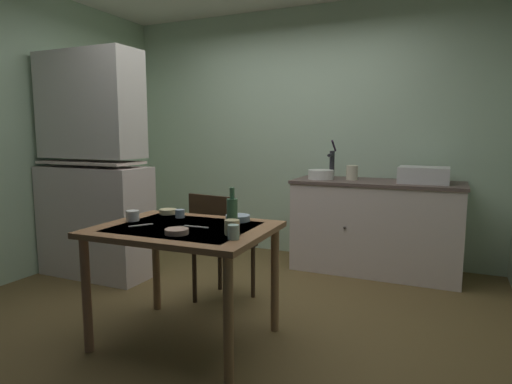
% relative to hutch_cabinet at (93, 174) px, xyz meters
% --- Properties ---
extents(ground_plane, '(5.15, 5.15, 0.00)m').
position_rel_hutch_cabinet_xyz_m(ground_plane, '(1.52, -0.18, -0.98)').
color(ground_plane, brown).
extents(wall_back, '(4.25, 0.10, 2.69)m').
position_rel_hutch_cabinet_xyz_m(wall_back, '(1.52, 1.57, 0.37)').
color(wall_back, '#B4CFB2').
rests_on(wall_back, ground).
extents(wall_left, '(0.10, 3.51, 2.69)m').
position_rel_hutch_cabinet_xyz_m(wall_left, '(-0.61, -0.18, 0.37)').
color(wall_left, '#B1D3B0').
rests_on(wall_left, ground).
extents(hutch_cabinet, '(1.08, 0.45, 2.08)m').
position_rel_hutch_cabinet_xyz_m(hutch_cabinet, '(0.00, 0.00, 0.00)').
color(hutch_cabinet, silver).
rests_on(hutch_cabinet, ground).
extents(counter_cabinet, '(1.59, 0.64, 0.89)m').
position_rel_hutch_cabinet_xyz_m(counter_cabinet, '(2.41, 1.20, -0.53)').
color(counter_cabinet, silver).
rests_on(counter_cabinet, ground).
extents(sink_basin, '(0.44, 0.34, 0.15)m').
position_rel_hutch_cabinet_xyz_m(sink_basin, '(2.83, 1.20, -0.00)').
color(sink_basin, white).
rests_on(sink_basin, counter_cabinet).
extents(hand_pump, '(0.05, 0.27, 0.39)m').
position_rel_hutch_cabinet_xyz_m(hand_pump, '(1.95, 1.25, 0.09)').
color(hand_pump, '#232328').
rests_on(hand_pump, counter_cabinet).
extents(mixing_bowl_counter, '(0.25, 0.25, 0.09)m').
position_rel_hutch_cabinet_xyz_m(mixing_bowl_counter, '(1.87, 1.15, -0.03)').
color(mixing_bowl_counter, white).
rests_on(mixing_bowl_counter, counter_cabinet).
extents(stoneware_crock, '(0.11, 0.11, 0.14)m').
position_rel_hutch_cabinet_xyz_m(stoneware_crock, '(2.17, 1.20, -0.01)').
color(stoneware_crock, beige).
rests_on(stoneware_crock, counter_cabinet).
extents(dining_table, '(1.11, 0.87, 0.76)m').
position_rel_hutch_cabinet_xyz_m(dining_table, '(1.52, -0.78, -0.31)').
color(dining_table, '#9E6D46').
rests_on(dining_table, ground).
extents(chair_far_side, '(0.45, 0.45, 0.89)m').
position_rel_hutch_cabinet_xyz_m(chair_far_side, '(1.40, -0.13, -0.49)').
color(chair_far_side, '#35271A').
rests_on(chair_far_side, ground).
extents(serving_bowl_wide, '(0.17, 0.17, 0.04)m').
position_rel_hutch_cabinet_xyz_m(serving_bowl_wide, '(1.75, -0.49, -0.19)').
color(serving_bowl_wide, '#9EB2C6').
rests_on(serving_bowl_wide, dining_table).
extents(soup_bowl_small, '(0.14, 0.14, 0.03)m').
position_rel_hutch_cabinet_xyz_m(soup_bowl_small, '(1.59, -0.97, -0.20)').
color(soup_bowl_small, tan).
rests_on(soup_bowl_small, dining_table).
extents(sauce_dish, '(0.13, 0.13, 0.04)m').
position_rel_hutch_cabinet_xyz_m(sauce_dish, '(1.17, -0.46, -0.20)').
color(sauce_dish, beige).
rests_on(sauce_dish, dining_table).
extents(teacup_mint, '(0.07, 0.07, 0.06)m').
position_rel_hutch_cabinet_xyz_m(teacup_mint, '(1.33, -0.54, -0.19)').
color(teacup_mint, '#9EB2C6').
rests_on(teacup_mint, dining_table).
extents(mug_dark, '(0.09, 0.09, 0.07)m').
position_rel_hutch_cabinet_xyz_m(mug_dark, '(1.10, -0.77, -0.18)').
color(mug_dark, white).
rests_on(mug_dark, dining_table).
extents(mug_tall, '(0.09, 0.09, 0.09)m').
position_rel_hutch_cabinet_xyz_m(mug_tall, '(1.89, -0.85, -0.17)').
color(mug_tall, beige).
rests_on(mug_tall, dining_table).
extents(teacup_cream, '(0.07, 0.07, 0.08)m').
position_rel_hutch_cabinet_xyz_m(teacup_cream, '(1.95, -0.95, -0.17)').
color(teacup_cream, '#ADD1C1').
rests_on(teacup_cream, dining_table).
extents(glass_bottle, '(0.07, 0.07, 0.26)m').
position_rel_hutch_cabinet_xyz_m(glass_bottle, '(1.84, -0.74, -0.11)').
color(glass_bottle, '#4C7F56').
rests_on(glass_bottle, dining_table).
extents(table_knife, '(0.17, 0.02, 0.00)m').
position_rel_hutch_cabinet_xyz_m(table_knife, '(1.60, -0.76, -0.21)').
color(table_knife, silver).
rests_on(table_knife, dining_table).
extents(teaspoon_near_bowl, '(0.10, 0.14, 0.00)m').
position_rel_hutch_cabinet_xyz_m(teaspoon_near_bowl, '(1.25, -0.87, -0.21)').
color(teaspoon_near_bowl, beige).
rests_on(teaspoon_near_bowl, dining_table).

